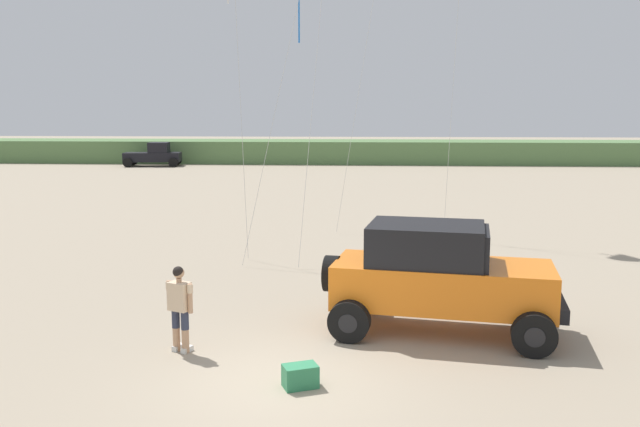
{
  "coord_description": "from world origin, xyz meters",
  "views": [
    {
      "loc": [
        1.34,
        -10.58,
        4.53
      ],
      "look_at": [
        0.45,
        3.01,
        2.42
      ],
      "focal_mm": 37.12,
      "sensor_mm": 36.0,
      "label": 1
    }
  ],
  "objects_px": {
    "person_watching": "(180,304)",
    "cooler_box": "(300,376)",
    "jeep": "(439,275)",
    "distant_pickup": "(154,155)"
  },
  "relations": [
    {
      "from": "person_watching",
      "to": "distant_pickup",
      "type": "relative_size",
      "value": 0.35
    },
    {
      "from": "person_watching",
      "to": "distant_pickup",
      "type": "distance_m",
      "value": 44.81
    },
    {
      "from": "jeep",
      "to": "distant_pickup",
      "type": "bearing_deg",
      "value": 114.91
    },
    {
      "from": "cooler_box",
      "to": "distant_pickup",
      "type": "bearing_deg",
      "value": 87.75
    },
    {
      "from": "jeep",
      "to": "distant_pickup",
      "type": "distance_m",
      "value": 45.26
    },
    {
      "from": "cooler_box",
      "to": "distant_pickup",
      "type": "xyz_separation_m",
      "value": [
        -16.48,
        44.04,
        0.75
      ]
    },
    {
      "from": "jeep",
      "to": "person_watching",
      "type": "height_order",
      "value": "jeep"
    },
    {
      "from": "person_watching",
      "to": "cooler_box",
      "type": "bearing_deg",
      "value": -31.55
    },
    {
      "from": "cooler_box",
      "to": "distant_pickup",
      "type": "relative_size",
      "value": 0.12
    },
    {
      "from": "person_watching",
      "to": "cooler_box",
      "type": "relative_size",
      "value": 2.98
    }
  ]
}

